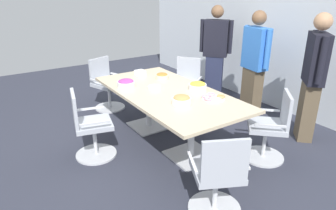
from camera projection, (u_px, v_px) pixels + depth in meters
ground_plane at (168, 140)px, 4.54m from camera, size 10.00×10.00×0.01m
back_wall at (285, 30)px, 5.24m from camera, size 8.00×0.10×2.80m
conference_table at (168, 100)px, 4.31m from camera, size 2.40×1.20×0.75m
office_chair_0 at (90, 128)px, 3.97m from camera, size 0.65×0.65×0.91m
office_chair_1 at (218, 179)px, 2.95m from camera, size 0.72×0.72×0.91m
office_chair_2 at (270, 130)px, 3.93m from camera, size 0.76×0.76×0.91m
office_chair_3 at (186, 87)px, 5.54m from camera, size 0.76×0.76×0.91m
office_chair_4 at (107, 86)px, 5.56m from camera, size 0.69×0.69×0.91m
person_standing_0 at (215, 52)px, 5.83m from camera, size 0.52×0.46×1.78m
person_standing_1 at (254, 64)px, 5.02m from camera, size 0.62×0.28×1.76m
person_standing_2 at (313, 77)px, 4.24m from camera, size 0.49×0.49×1.81m
snack_bowl_cookies at (182, 100)px, 3.81m from camera, size 0.24×0.24×0.12m
snack_bowl_candy_mix at (126, 83)px, 4.44m from camera, size 0.26×0.26×0.11m
snack_bowl_chips_yellow at (198, 86)px, 4.32m from camera, size 0.25×0.25×0.12m
snack_bowl_pretzels at (162, 76)px, 4.81m from camera, size 0.20×0.20×0.10m
donut_platter at (213, 98)px, 3.99m from camera, size 0.31×0.31×0.04m
plate_stack at (155, 87)px, 4.36m from camera, size 0.19×0.19×0.04m
napkin_pile at (140, 73)px, 4.99m from camera, size 0.15×0.15×0.08m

